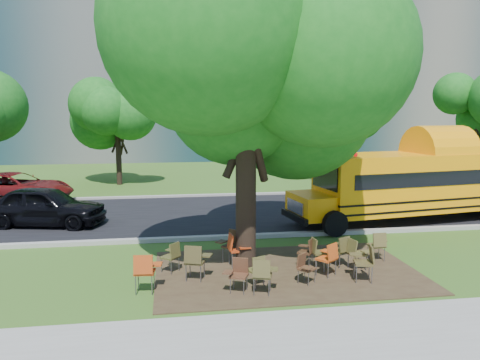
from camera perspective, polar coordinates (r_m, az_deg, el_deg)
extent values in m
plane|color=#385A1C|center=(13.22, 0.84, -10.62)|extent=(160.00, 160.00, 0.00)
cube|color=gray|center=(8.74, 6.71, -20.98)|extent=(60.00, 4.00, 0.04)
cube|color=#382819|center=(12.95, 5.67, -11.00)|extent=(7.00, 4.50, 0.03)
cube|color=black|center=(19.91, -2.53, -4.09)|extent=(80.00, 8.00, 0.04)
cube|color=gray|center=(16.04, -0.96, -6.95)|extent=(80.00, 0.25, 0.14)
cube|color=gray|center=(23.90, -3.60, -1.89)|extent=(80.00, 0.25, 0.14)
cube|color=#61605C|center=(49.15, -16.21, 15.81)|extent=(38.00, 16.00, 22.00)
cube|color=slate|center=(57.29, 19.22, 16.08)|extent=(30.00, 16.00, 25.00)
cylinder|color=black|center=(28.59, -14.58, 2.93)|extent=(0.32, 0.32, 3.50)
sphere|color=#155F17|center=(28.48, -14.76, 7.88)|extent=(4.80, 4.80, 4.80)
cylinder|color=black|center=(28.28, 12.20, 3.67)|extent=(0.38, 0.38, 4.20)
sphere|color=#155F17|center=(28.21, 12.38, 9.63)|extent=(5.60, 5.60, 5.60)
cylinder|color=black|center=(31.23, 26.72, 2.84)|extent=(0.34, 0.34, 3.60)
sphere|color=#155F17|center=(31.13, 27.03, 7.51)|extent=(5.00, 5.00, 5.00)
cylinder|color=black|center=(12.74, 0.71, -0.70)|extent=(0.56, 0.56, 4.59)
sphere|color=#155F17|center=(12.66, 0.74, 14.56)|extent=(7.20, 7.20, 7.20)
cube|color=#FF9808|center=(20.19, 22.88, -0.01)|extent=(10.14, 3.74, 2.21)
cube|color=black|center=(20.33, 23.50, 0.71)|extent=(9.61, 3.69, 0.54)
cube|color=#FF9808|center=(17.27, 8.61, -3.10)|extent=(1.46, 2.14, 0.86)
cube|color=black|center=(20.27, 22.79, -1.59)|extent=(10.16, 3.77, 0.07)
cube|color=black|center=(20.33, 22.74, -2.51)|extent=(10.16, 3.77, 0.07)
cylinder|color=black|center=(16.57, 11.50, -5.26)|extent=(0.93, 0.40, 0.90)
cylinder|color=black|center=(18.52, 8.12, -3.74)|extent=(0.93, 0.40, 0.90)
cylinder|color=black|center=(22.92, 25.89, -2.18)|extent=(0.93, 0.40, 0.90)
cube|color=#AB3D12|center=(11.59, -11.54, -10.92)|extent=(0.51, 0.49, 0.06)
cube|color=#AB3D12|center=(11.32, -11.74, -10.08)|extent=(0.46, 0.15, 0.45)
cube|color=#AB3D12|center=(11.66, -10.12, -10.07)|extent=(0.28, 0.34, 0.03)
cylinder|color=slate|center=(11.88, -12.29, -11.75)|extent=(0.03, 0.03, 0.50)
cylinder|color=slate|center=(11.47, -10.69, -12.44)|extent=(0.03, 0.03, 0.50)
cube|color=#41391C|center=(12.15, -5.49, -9.88)|extent=(0.58, 0.57, 0.06)
cube|color=#41391C|center=(11.89, -5.76, -9.05)|extent=(0.46, 0.24, 0.45)
cube|color=#41391C|center=(12.19, -4.08, -9.14)|extent=(0.33, 0.37, 0.03)
cylinder|color=slate|center=(12.45, -6.11, -10.66)|extent=(0.03, 0.03, 0.50)
cylinder|color=slate|center=(12.01, -4.82, -11.36)|extent=(0.03, 0.03, 0.50)
cube|color=brown|center=(11.79, 1.89, -10.91)|extent=(0.49, 0.48, 0.05)
cube|color=brown|center=(11.59, 2.34, -10.20)|extent=(0.37, 0.22, 0.36)
cube|color=brown|center=(11.96, 2.45, -10.07)|extent=(0.28, 0.31, 0.03)
cylinder|color=slate|center=(11.90, 0.84, -11.76)|extent=(0.02, 0.02, 0.41)
cylinder|color=slate|center=(11.81, 2.94, -11.92)|extent=(0.02, 0.02, 0.41)
cube|color=#4F2E1C|center=(11.33, -0.15, -11.60)|extent=(0.52, 0.51, 0.05)
cube|color=#4F2E1C|center=(11.42, 0.06, -10.32)|extent=(0.39, 0.23, 0.38)
cube|color=#4F2E1C|center=(11.22, -1.48, -11.18)|extent=(0.30, 0.33, 0.03)
cylinder|color=slate|center=(11.22, 0.46, -12.97)|extent=(0.02, 0.02, 0.43)
cylinder|color=slate|center=(11.59, -0.75, -12.27)|extent=(0.02, 0.02, 0.43)
cube|color=#4B4320|center=(11.26, 2.73, -11.56)|extent=(0.53, 0.52, 0.05)
cube|color=#4B4320|center=(11.01, 2.64, -10.78)|extent=(0.42, 0.22, 0.41)
cube|color=#4B4320|center=(11.33, 4.07, -10.78)|extent=(0.30, 0.34, 0.03)
cylinder|color=slate|center=(11.52, 1.93, -12.32)|extent=(0.02, 0.02, 0.46)
cylinder|color=slate|center=(11.16, 3.55, -13.02)|extent=(0.02, 0.02, 0.46)
cube|color=#4E2F1C|center=(12.01, 8.14, -10.67)|extent=(0.51, 0.51, 0.04)
cube|color=#4E2F1C|center=(12.03, 7.51, -9.64)|extent=(0.32, 0.29, 0.36)
cube|color=#4E2F1C|center=(11.74, 8.09, -10.56)|extent=(0.31, 0.32, 0.03)
cylinder|color=slate|center=(12.12, 9.12, -11.51)|extent=(0.02, 0.02, 0.40)
cylinder|color=slate|center=(12.04, 7.10, -11.61)|extent=(0.02, 0.02, 0.40)
cube|color=#4C4121|center=(12.41, 14.80, -9.74)|extent=(0.55, 0.56, 0.06)
cube|color=#4C4121|center=(12.37, 15.77, -8.65)|extent=(0.21, 0.46, 0.45)
cube|color=#4C4121|center=(12.60, 13.92, -8.80)|extent=(0.36, 0.31, 0.03)
cylinder|color=slate|center=(12.28, 14.01, -11.14)|extent=(0.03, 0.03, 0.50)
cylinder|color=slate|center=(12.70, 15.47, -10.54)|extent=(0.03, 0.03, 0.50)
cube|color=brown|center=(13.27, 14.11, -8.74)|extent=(0.48, 0.50, 0.05)
cube|color=brown|center=(13.11, 13.49, -7.92)|extent=(0.18, 0.41, 0.40)
cube|color=brown|center=(13.13, 15.25, -8.42)|extent=(0.32, 0.28, 0.03)
cylinder|color=slate|center=(13.57, 14.27, -9.37)|extent=(0.02, 0.02, 0.45)
cylinder|color=slate|center=(13.11, 13.89, -9.98)|extent=(0.02, 0.02, 0.45)
cube|color=#47441F|center=(12.82, -8.53, -9.27)|extent=(0.56, 0.56, 0.05)
cube|color=#47441F|center=(12.65, -7.93, -8.48)|extent=(0.32, 0.36, 0.39)
cube|color=#47441F|center=(13.04, -8.35, -8.42)|extent=(0.35, 0.34, 0.03)
cylinder|color=slate|center=(12.87, -9.56, -10.25)|extent=(0.02, 0.02, 0.44)
cylinder|color=slate|center=(12.91, -7.46, -10.14)|extent=(0.02, 0.02, 0.44)
cube|color=#3F2816|center=(13.46, -1.00, -8.09)|extent=(0.63, 0.63, 0.05)
cube|color=#3F2816|center=(13.55, -0.51, -6.93)|extent=(0.39, 0.37, 0.44)
cube|color=#3F2816|center=(13.46, -2.29, -7.53)|extent=(0.38, 0.38, 0.03)
cylinder|color=slate|center=(13.29, -0.81, -9.42)|extent=(0.03, 0.03, 0.49)
cylinder|color=slate|center=(13.78, -1.17, -8.77)|extent=(0.03, 0.03, 0.49)
cube|color=#A63411|center=(13.14, -0.35, -8.50)|extent=(0.47, 0.49, 0.05)
cube|color=#A63411|center=(13.03, -1.20, -7.55)|extent=(0.14, 0.44, 0.44)
cube|color=#A63411|center=(12.90, 0.58, -8.22)|extent=(0.32, 0.27, 0.03)
cylinder|color=slate|center=(13.43, 0.23, -9.22)|extent=(0.03, 0.03, 0.49)
cylinder|color=slate|center=(13.01, -0.96, -9.81)|extent=(0.03, 0.03, 0.49)
cube|color=#3D2515|center=(13.27, 8.01, -8.71)|extent=(0.54, 0.54, 0.05)
cube|color=#3D2515|center=(13.16, 8.73, -7.93)|extent=(0.29, 0.36, 0.38)
cube|color=#3D2515|center=(13.49, 7.80, -7.93)|extent=(0.33, 0.32, 0.03)
cylinder|color=slate|center=(13.24, 7.09, -9.69)|extent=(0.02, 0.02, 0.42)
cylinder|color=slate|center=(13.43, 8.87, -9.46)|extent=(0.02, 0.02, 0.42)
cube|color=#4B4620|center=(13.25, 9.63, -8.71)|extent=(0.42, 0.44, 0.05)
cube|color=#4B4620|center=(13.13, 8.95, -7.89)|extent=(0.12, 0.39, 0.39)
cube|color=#4B4620|center=(13.07, 10.60, -8.45)|extent=(0.29, 0.23, 0.03)
cylinder|color=slate|center=(13.52, 9.99, -9.34)|extent=(0.02, 0.02, 0.44)
cylinder|color=slate|center=(13.11, 9.22, -9.89)|extent=(0.02, 0.02, 0.44)
cube|color=brown|center=(14.20, 16.29, -7.70)|extent=(0.44, 0.42, 0.05)
cube|color=brown|center=(13.99, 16.67, -7.02)|extent=(0.41, 0.11, 0.40)
cube|color=brown|center=(14.40, 16.91, -7.01)|extent=(0.23, 0.29, 0.03)
cylinder|color=slate|center=(14.33, 15.32, -8.46)|extent=(0.02, 0.02, 0.45)
cylinder|color=slate|center=(14.20, 17.20, -8.70)|extent=(0.02, 0.02, 0.45)
cube|color=#C34914|center=(12.61, 10.48, -9.44)|extent=(0.61, 0.60, 0.05)
cube|color=#C34914|center=(12.44, 11.24, -8.59)|extent=(0.40, 0.34, 0.42)
cube|color=#C34914|center=(12.85, 10.56, -8.51)|extent=(0.36, 0.38, 0.03)
cylinder|color=slate|center=(12.63, 9.30, -10.51)|extent=(0.03, 0.03, 0.47)
cylinder|color=slate|center=(12.73, 11.58, -10.42)|extent=(0.03, 0.03, 0.47)
cube|color=#453F1E|center=(13.44, 12.05, -8.43)|extent=(0.56, 0.55, 0.05)
cube|color=#453F1E|center=(13.26, 12.66, -7.68)|extent=(0.41, 0.27, 0.41)
cube|color=#453F1E|center=(13.67, 12.34, -7.62)|extent=(0.33, 0.35, 0.03)
cylinder|color=slate|center=(13.50, 10.97, -9.34)|extent=(0.02, 0.02, 0.46)
cylinder|color=slate|center=(13.52, 13.08, -9.39)|extent=(0.02, 0.02, 0.46)
imported|color=black|center=(19.15, -22.72, -2.96)|extent=(4.77, 2.74, 1.53)
imported|color=#5D0F10|center=(24.45, -25.71, -0.89)|extent=(5.68, 3.50, 1.47)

